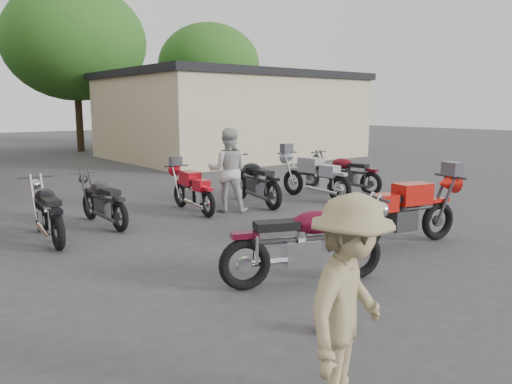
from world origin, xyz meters
TOP-DOWN VIEW (x-y plane):
  - ground at (0.00, 0.00)m, footprint 90.00×90.00m
  - stucco_building at (8.50, 15.00)m, footprint 10.00×8.00m
  - tree_2 at (4.00, 22.00)m, footprint 7.04×7.04m
  - tree_3 at (12.00, 22.00)m, footprint 6.08×6.08m
  - vintage_motorcycle at (-0.63, 0.63)m, footprint 2.25×1.49m
  - sportbike at (1.96, 0.95)m, footprint 2.25×1.17m
  - helmet at (-1.46, -0.52)m, footprint 0.33×0.33m
  - person_light at (1.25, 5.00)m, footprint 1.13×1.10m
  - person_tan at (-2.31, -1.54)m, footprint 1.23×0.96m
  - row_bike_2 at (-2.60, 4.97)m, footprint 0.82×2.01m
  - row_bike_3 at (-1.42, 5.47)m, footprint 0.68×1.89m
  - row_bike_4 at (0.60, 5.46)m, footprint 0.77×1.87m
  - row_bike_5 at (2.22, 5.29)m, footprint 1.02×2.21m
  - row_bike_6 at (3.81, 4.90)m, footprint 0.81×2.16m
  - row_bike_7 at (5.15, 5.04)m, footprint 0.95×2.09m

SIDE VIEW (x-z plane):
  - ground at x=0.00m, z-range 0.00..0.00m
  - helmet at x=-1.46m, z-range 0.00..0.24m
  - row_bike_4 at x=0.60m, z-range 0.00..1.06m
  - row_bike_3 at x=-1.42m, z-range 0.00..1.08m
  - row_bike_2 at x=-2.60m, z-range 0.00..1.14m
  - row_bike_7 at x=5.15m, z-range 0.00..1.17m
  - row_bike_6 at x=3.81m, z-range 0.00..1.23m
  - row_bike_5 at x=2.22m, z-range 0.00..1.24m
  - sportbike at x=1.96m, z-range 0.00..1.25m
  - vintage_motorcycle at x=-0.63m, z-range 0.00..1.25m
  - person_tan at x=-2.31m, z-range 0.00..1.68m
  - person_light at x=1.25m, z-range 0.00..1.83m
  - stucco_building at x=8.50m, z-range 0.00..3.50m
  - tree_3 at x=12.00m, z-range 0.00..7.60m
  - tree_2 at x=4.00m, z-range 0.00..8.80m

